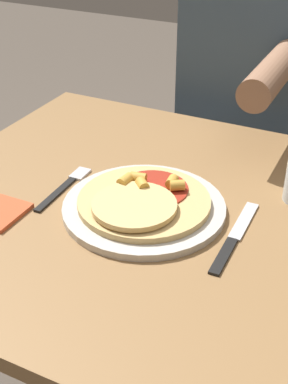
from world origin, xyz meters
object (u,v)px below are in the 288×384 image
object	(u,v)px
knife	(234,237)
pizza	(143,201)
person_diner	(250,109)
fork	(66,185)
plate	(144,207)
dining_table	(169,265)

from	to	relation	value
knife	pizza	bearing A→B (deg)	178.59
person_diner	fork	bearing A→B (deg)	-106.58
pizza	plate	bearing A→B (deg)	85.32
plate	knife	size ratio (longest dim) A/B	1.35
knife	plate	bearing A→B (deg)	177.08
pizza	person_diner	size ratio (longest dim) A/B	0.19
fork	knife	xyz separation A→B (m)	(0.35, -0.02, 0.00)
pizza	knife	size ratio (longest dim) A/B	1.10
plate	knife	world-z (taller)	plate
plate	person_diner	world-z (taller)	person_diner
fork	plate	bearing A→B (deg)	-2.85
dining_table	person_diner	distance (m)	0.62
dining_table	pizza	distance (m)	0.16
knife	person_diner	world-z (taller)	person_diner
dining_table	knife	world-z (taller)	knife
dining_table	fork	bearing A→B (deg)	-176.19
knife	person_diner	xyz separation A→B (m)	(-0.16, 0.65, -0.04)
fork	knife	bearing A→B (deg)	-2.89
plate	knife	bearing A→B (deg)	-2.92
pizza	knife	xyz separation A→B (m)	(0.17, -0.00, -0.02)
fork	person_diner	size ratio (longest dim) A/B	0.14
plate	fork	distance (m)	0.17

